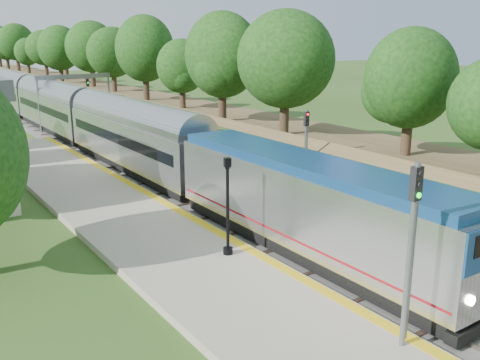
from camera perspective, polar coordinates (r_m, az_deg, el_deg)
trackbed at (r=68.63m, az=-18.62°, el=5.75°), size 9.50×170.00×0.28m
platform at (r=26.13m, az=-6.39°, el=-7.91°), size 6.40×68.00×0.38m
yellow_stripe at (r=27.39m, az=-1.11°, el=-6.26°), size 0.55×68.00×0.01m
embankment at (r=71.06m, az=-12.24°, el=8.04°), size 10.64×170.00×11.70m
signal_gantry at (r=63.42m, az=-17.29°, el=9.48°), size 8.40×0.38×6.20m
trees_behind_platform at (r=27.14m, az=-22.63°, el=1.51°), size 7.82×53.32×7.21m
train at (r=72.27m, az=-21.34°, el=7.76°), size 3.10×124.22×4.56m
lamppost_far at (r=24.84m, az=-1.32°, el=-3.44°), size 0.46×0.46×4.67m
signal_platform at (r=17.83m, az=17.81°, el=-5.83°), size 0.37×0.29×6.26m
signal_farside at (r=34.62m, az=7.01°, el=3.77°), size 0.31×0.25×5.71m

